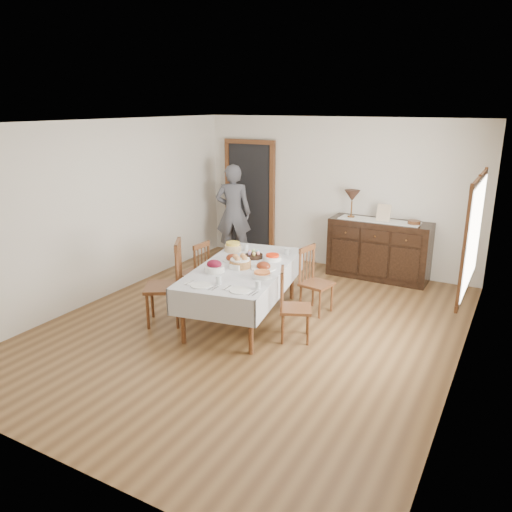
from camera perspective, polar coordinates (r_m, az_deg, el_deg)
The scene contains 26 objects.
ground at distance 6.60m, azimuth -0.42°, elevation -8.13°, with size 6.00×6.00×0.00m, color brown.
room_shell at distance 6.52m, azimuth 0.25°, elevation 6.73°, with size 5.02×6.02×2.65m.
dining_table at distance 6.63m, azimuth -1.51°, elevation -1.91°, with size 1.47×2.33×0.75m.
chair_left_near at distance 6.63m, azimuth -10.07°, elevation -2.99°, with size 0.64×0.64×1.12m.
chair_left_far at distance 7.38m, azimuth -6.90°, elevation -1.70°, with size 0.40×0.40×0.89m.
chair_right_near at distance 6.13m, azimuth 4.12°, elevation -5.54°, with size 0.50×0.50×0.91m.
chair_right_far at distance 6.96m, azimuth 6.64°, elevation -2.69°, with size 0.45×0.45×0.93m.
sideboard at distance 8.51m, azimuth 13.86°, elevation 0.74°, with size 1.63×0.59×0.98m.
person at distance 9.17m, azimuth -2.62°, elevation 5.33°, with size 0.59×0.38×1.90m, color #53545E.
bread_basket at distance 6.53m, azimuth -1.83°, elevation -0.71°, with size 0.28×0.28×0.17m.
egg_basket at distance 6.93m, azimuth -0.25°, elevation 0.08°, with size 0.25×0.25×0.11m.
ham_platter_a at distance 6.83m, azimuth -2.68°, elevation -0.28°, with size 0.28×0.28×0.11m.
ham_platter_b at distance 6.49m, azimuth 0.86°, elevation -1.22°, with size 0.33×0.33×0.11m.
beet_bowl at distance 6.37m, azimuth -4.78°, elevation -1.25°, with size 0.26×0.26×0.16m.
carrot_bowl at distance 6.84m, azimuth 1.90°, elevation -0.17°, with size 0.24×0.24×0.08m.
pineapple_bowl at distance 7.26m, azimuth -2.65°, elevation 1.04°, with size 0.25×0.25×0.13m.
casserole_dish at distance 6.16m, azimuth 0.70°, elevation -2.15°, with size 0.24×0.24×0.08m.
butter_dish at distance 6.46m, azimuth -2.33°, elevation -1.25°, with size 0.15×0.11×0.07m.
setting_left at distance 5.94m, azimuth -5.68°, elevation -3.14°, with size 0.44×0.31×0.10m.
setting_right at distance 5.75m, azimuth -1.18°, elevation -3.73°, with size 0.44×0.31×0.10m.
glass_far_a at distance 7.27m, azimuth -1.15°, elevation 0.99°, with size 0.07×0.07×0.10m.
glass_far_b at distance 7.11m, azimuth 3.56°, elevation 0.54°, with size 0.07×0.07×0.09m.
runner at distance 8.36m, azimuth 13.88°, elevation 3.95°, with size 1.30×0.35×0.01m.
table_lamp at distance 8.45m, azimuth 10.93°, elevation 6.70°, with size 0.26×0.26×0.46m.
picture_frame at distance 8.31m, azimuth 14.38°, elevation 4.79°, with size 0.22×0.08×0.28m.
deco_bowl at distance 8.26m, azimuth 17.62°, elevation 3.67°, with size 0.20×0.20×0.06m.
Camera 1 is at (2.92, -5.21, 2.81)m, focal length 35.00 mm.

